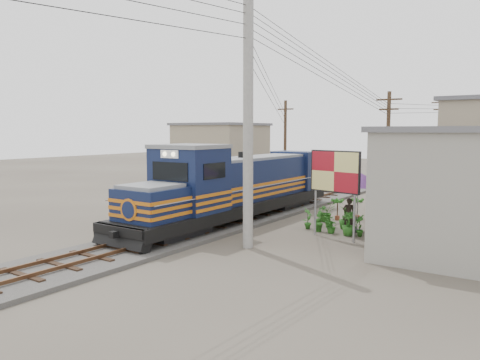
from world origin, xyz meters
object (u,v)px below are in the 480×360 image
Objects in this scene: locomotive at (235,188)px; billboard at (335,174)px; market_umbrella at (358,179)px; vendor at (349,214)px.

locomotive is 5.87m from billboard.
billboard reaches higher than market_umbrella.
locomotive is 5.76m from vendor.
billboard is 1.95m from market_umbrella.
locomotive is 4.11× the size of billboard.
billboard is at bearing -99.83° from market_umbrella.
market_umbrella is (6.02, 0.99, 0.73)m from locomotive.
billboard is (5.70, -0.90, 1.09)m from locomotive.
market_umbrella is (0.33, 1.89, -0.36)m from billboard.
billboard is 1.35× the size of market_umbrella.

